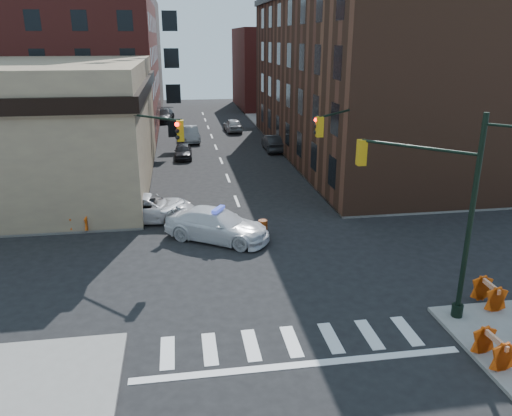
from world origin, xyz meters
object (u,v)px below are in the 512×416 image
object	(u,v)px
barricade_se_a	(489,294)
parked_car_wnear	(183,151)
police_car	(217,225)
parked_car_enear	(274,143)
pedestrian_a	(105,199)
barrel_road	(263,228)
barrel_bank	(162,208)
parked_car_wfar	(190,134)
pedestrian_b	(95,211)
barricade_nw_a	(81,223)
pickup	(147,208)

from	to	relation	value
barricade_se_a	parked_car_wnear	bearing A→B (deg)	22.45
police_car	parked_car_enear	distance (m)	23.21
pedestrian_a	barrel_road	world-z (taller)	pedestrian_a
parked_car_wnear	pedestrian_a	world-z (taller)	pedestrian_a
pedestrian_a	barrel_bank	size ratio (longest dim) A/B	1.71
parked_car_wfar	pedestrian_b	world-z (taller)	pedestrian_b
police_car	barricade_nw_a	xyz separation A→B (m)	(-7.62, 2.31, -0.28)
parked_car_wfar	barrel_road	size ratio (longest dim) A/B	5.25
pickup	pedestrian_b	world-z (taller)	pedestrian_b
police_car	pickup	bearing A→B (deg)	77.87
pickup	barricade_se_a	bearing A→B (deg)	-125.46
police_car	pedestrian_a	distance (m)	8.55
police_car	barrel_bank	xyz separation A→B (m)	(-3.08, 4.47, -0.37)
parked_car_enear	pedestrian_b	size ratio (longest dim) A/B	2.42
pedestrian_a	barricade_nw_a	bearing A→B (deg)	-62.88
parked_car_wnear	barricade_se_a	bearing A→B (deg)	-66.46
parked_car_wnear	parked_car_wfar	xyz separation A→B (m)	(0.86, 7.78, 0.14)
parked_car_enear	barricade_se_a	world-z (taller)	parked_car_enear
pickup	pedestrian_a	distance (m)	3.20
barrel_road	parked_car_wnear	bearing A→B (deg)	101.50
police_car	parked_car_enear	world-z (taller)	police_car
parked_car_enear	barricade_se_a	xyz separation A→B (m)	(3.00, -31.13, -0.14)
pedestrian_a	pedestrian_b	bearing A→B (deg)	-48.36
barricade_nw_a	parked_car_wnear	bearing A→B (deg)	84.79
barricade_se_a	pedestrian_a	bearing A→B (deg)	49.87
barrel_bank	parked_car_enear	bearing A→B (deg)	59.20
pickup	parked_car_wnear	distance (m)	16.58
parked_car_wfar	pedestrian_a	xyz separation A→B (m)	(-6.01, -22.49, 0.18)
parked_car_wnear	pedestrian_b	distance (m)	18.32
barricade_nw_a	pedestrian_b	bearing A→B (deg)	31.59
parked_car_enear	barrel_bank	distance (m)	20.42
pedestrian_a	barrel_bank	world-z (taller)	pedestrian_a
barrel_road	barricade_se_a	xyz separation A→B (m)	(7.80, -9.27, 0.19)
parked_car_wnear	parked_car_wfar	bearing A→B (deg)	85.13
barrel_bank	barricade_se_a	distance (m)	19.12
pickup	barrel_bank	distance (m)	1.18
parked_car_wfar	barricade_se_a	xyz separation A→B (m)	(11.00, -37.01, -0.15)
barrel_road	barrel_bank	bearing A→B (deg)	142.65
police_car	parked_car_wnear	size ratio (longest dim) A/B	1.51
parked_car_wfar	barricade_se_a	world-z (taller)	parked_car_wfar
police_car	pickup	world-z (taller)	police_car
pedestrian_b	barricade_se_a	world-z (taller)	pedestrian_b
police_car	pedestrian_b	distance (m)	7.27
parked_car_wfar	police_car	bearing A→B (deg)	-93.88
police_car	barrel_road	distance (m)	2.61
pickup	barricade_nw_a	world-z (taller)	pickup
parked_car_enear	pedestrian_b	world-z (taller)	pedestrian_b
parked_car_wfar	barrel_road	world-z (taller)	parked_car_wfar
police_car	parked_car_enear	xyz separation A→B (m)	(7.38, 22.00, -0.06)
parked_car_wfar	pickup	bearing A→B (deg)	-102.94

